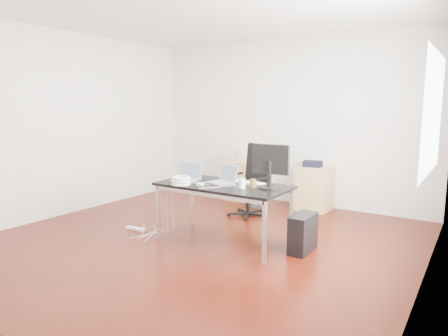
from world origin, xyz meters
The scene contains 18 objects.
room_shell centered at (0.04, 0.00, 1.40)m, with size 5.00×5.00×5.00m.
desk centered at (0.28, 0.11, 0.68)m, with size 1.60×0.80×0.73m.
office_chair centered at (-0.04, 1.40, 0.61)m, with size 0.57×0.59×1.08m.
filing_cabinet_left centered at (-0.69, 2.23, 0.35)m, with size 0.50×0.50×0.70m, color tan.
filing_cabinet_right centered at (0.65, 2.23, 0.35)m, with size 0.50×0.50×0.70m, color tan.
pc_tower centered at (1.23, 0.34, 0.22)m, with size 0.20×0.45×0.44m, color black.
wastebasket centered at (-0.28, 1.86, 0.14)m, with size 0.24×0.24×0.28m, color black.
power_strip centered at (-0.99, -0.14, 0.02)m, with size 0.30×0.06×0.04m, color white.
laptop_left centered at (-0.25, 0.07, 0.79)m, with size 0.36×0.30×0.23m.
laptop_right centered at (0.24, 0.17, 0.79)m, with size 0.40×0.35×0.23m.
monitor centered at (0.86, 0.21, 1.01)m, with size 0.45×0.26×0.51m.
keyboard centered at (0.49, 0.31, 0.74)m, with size 0.44×0.14×0.02m, color white.
cup_white centered at (0.60, 0.01, 0.79)m, with size 0.08×0.08×0.12m, color white.
cup_brown centered at (0.68, 0.13, 0.78)m, with size 0.08×0.08×0.10m, color brown.
cable_coil centered at (-0.12, -0.21, 0.78)m, with size 0.24×0.24×0.11m.
power_adapter centered at (0.08, -0.10, 0.74)m, with size 0.07×0.07×0.03m, color white.
speaker centered at (-0.78, 2.20, 0.79)m, with size 0.09×0.08×0.18m, color #9E9E9E.
navy_garment centered at (0.60, 2.27, 0.74)m, with size 0.30×0.24×0.09m, color black.
Camera 1 is at (2.88, -3.87, 1.67)m, focal length 32.00 mm.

